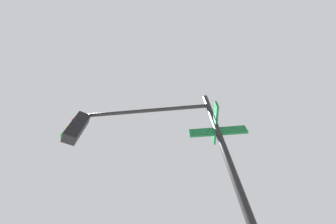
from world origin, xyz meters
TOP-DOWN VIEW (x-y plane):
  - traffic_signal_near at (-6.09, -6.15)m, footprint 2.32×3.24m

SIDE VIEW (x-z plane):
  - traffic_signal_near at x=-6.09m, z-range 1.11..6.31m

